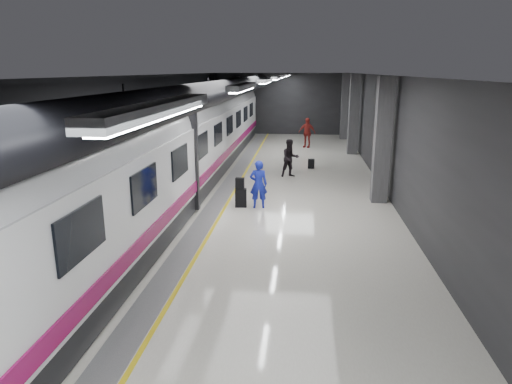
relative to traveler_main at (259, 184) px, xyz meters
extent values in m
plane|color=silver|center=(-0.23, -0.73, -0.85)|extent=(40.00, 40.00, 0.00)
cube|color=black|center=(-0.23, -0.73, 3.65)|extent=(10.00, 40.00, 0.02)
cube|color=#28282B|center=(-0.23, 19.27, 1.40)|extent=(10.00, 0.02, 4.50)
cube|color=#28282B|center=(-5.23, -0.73, 1.40)|extent=(0.02, 40.00, 4.50)
cube|color=#28282B|center=(4.77, -0.73, 1.40)|extent=(0.02, 40.00, 4.50)
cube|color=slate|center=(-1.58, -0.73, -0.84)|extent=(0.65, 39.80, 0.01)
cube|color=yellow|center=(-1.18, -0.73, -0.84)|extent=(0.10, 39.80, 0.01)
cylinder|color=black|center=(-1.53, -0.73, 3.10)|extent=(0.80, 38.00, 0.80)
cube|color=silver|center=(0.37, -11.73, 3.55)|extent=(0.22, 2.60, 0.10)
cube|color=silver|center=(0.37, -6.73, 3.55)|extent=(0.22, 2.60, 0.10)
cube|color=silver|center=(0.37, -1.73, 3.55)|extent=(0.22, 2.60, 0.10)
cube|color=silver|center=(0.37, 3.27, 3.55)|extent=(0.22, 2.60, 0.10)
cube|color=silver|center=(0.37, 8.27, 3.55)|extent=(0.22, 2.60, 0.10)
cube|color=silver|center=(0.37, 13.27, 3.55)|extent=(0.22, 2.60, 0.10)
cube|color=silver|center=(0.37, 17.27, 3.55)|extent=(0.22, 2.60, 0.10)
cube|color=#515154|center=(4.32, 1.27, 1.40)|extent=(0.55, 0.55, 4.50)
cube|color=#515154|center=(4.32, 11.27, 1.40)|extent=(0.55, 0.55, 4.50)
cube|color=#515154|center=(4.32, 17.27, 1.40)|extent=(0.55, 0.55, 4.50)
cube|color=black|center=(-3.48, -0.73, -0.50)|extent=(2.80, 38.00, 0.60)
cube|color=white|center=(-3.48, -0.73, 0.90)|extent=(2.90, 38.00, 2.20)
cylinder|color=white|center=(-3.48, -0.73, 1.85)|extent=(2.80, 38.00, 2.80)
cube|color=#870C4C|center=(-2.01, -0.73, 0.10)|extent=(0.04, 38.00, 0.35)
cube|color=black|center=(-3.48, -0.73, 1.15)|extent=(3.05, 0.25, 3.80)
cube|color=black|center=(-2.01, -8.73, 1.30)|extent=(0.05, 1.60, 0.85)
cube|color=black|center=(-2.01, -5.73, 1.30)|extent=(0.05, 1.60, 0.85)
cube|color=black|center=(-2.01, -2.73, 1.30)|extent=(0.05, 1.60, 0.85)
cube|color=black|center=(-2.01, 0.27, 1.30)|extent=(0.05, 1.60, 0.85)
cube|color=black|center=(-2.01, 3.27, 1.30)|extent=(0.05, 1.60, 0.85)
cube|color=black|center=(-2.01, 6.27, 1.30)|extent=(0.05, 1.60, 0.85)
cube|color=black|center=(-2.01, 9.27, 1.30)|extent=(0.05, 1.60, 0.85)
cube|color=black|center=(-2.01, 12.27, 1.30)|extent=(0.05, 1.60, 0.85)
cube|color=black|center=(-2.01, 15.27, 1.30)|extent=(0.05, 1.60, 0.85)
imported|color=#192FC2|center=(0.00, 0.00, 0.00)|extent=(0.66, 0.48, 1.69)
cube|color=black|center=(-0.63, 0.03, -0.52)|extent=(0.43, 0.31, 0.66)
cube|color=black|center=(-0.66, 0.01, 0.01)|extent=(0.31, 0.17, 0.40)
imported|color=black|center=(0.94, 4.94, 0.01)|extent=(1.01, 0.91, 1.71)
imported|color=maroon|center=(1.72, 13.26, 0.08)|extent=(1.17, 0.76, 1.84)
cube|color=black|center=(1.93, 6.91, -0.61)|extent=(0.32, 0.21, 0.46)
camera|label=1|loc=(1.52, -15.33, 3.85)|focal=32.00mm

